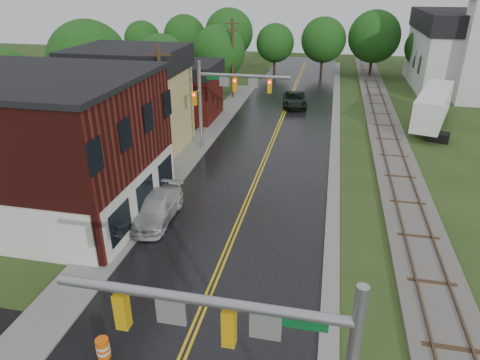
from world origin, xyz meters
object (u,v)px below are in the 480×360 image
(brick_building, at_px, (28,145))
(suv_dark, at_px, (295,100))
(tree_left_c, at_px, (162,63))
(semi_trailer, at_px, (433,106))
(traffic_signal_far, at_px, (226,91))
(traffic_signal_near, at_px, (260,349))
(utility_pole_b, at_px, (163,109))
(tree_left_e, at_px, (220,53))
(construction_barrel, at_px, (103,348))
(tree_left_b, at_px, (90,63))
(utility_pole_c, at_px, (233,57))
(church, at_px, (463,43))
(pickup_white, at_px, (156,208))

(brick_building, height_order, suv_dark, brick_building)
(brick_building, relative_size, tree_left_c, 1.87)
(semi_trailer, bearing_deg, traffic_signal_far, -150.81)
(traffic_signal_near, distance_m, utility_pole_b, 22.49)
(utility_pole_b, bearing_deg, semi_trailer, 35.29)
(brick_building, distance_m, utility_pole_b, 9.03)
(traffic_signal_near, bearing_deg, tree_left_e, 105.68)
(brick_building, distance_m, construction_barrel, 14.34)
(tree_left_c, distance_m, semi_trailer, 28.35)
(tree_left_b, xyz_separation_m, tree_left_c, (4.00, 8.00, -1.21))
(tree_left_c, xyz_separation_m, suv_dark, (14.65, 1.75, -3.75))
(brick_building, xyz_separation_m, semi_trailer, (26.72, 21.89, -2.04))
(brick_building, relative_size, utility_pole_c, 1.59)
(traffic_signal_near, bearing_deg, suv_dark, 93.86)
(church, height_order, construction_barrel, church)
(utility_pole_b, height_order, utility_pole_c, same)
(utility_pole_c, relative_size, semi_trailer, 0.81)
(traffic_signal_near, bearing_deg, tree_left_b, 125.49)
(tree_left_c, bearing_deg, utility_pole_b, -68.51)
(church, bearing_deg, utility_pole_b, -130.18)
(pickup_white, bearing_deg, brick_building, 178.97)
(church, height_order, traffic_signal_far, church)
(church, height_order, utility_pole_c, church)
(traffic_signal_near, xyz_separation_m, pickup_white, (-8.27, 13.04, -4.21))
(brick_building, bearing_deg, construction_barrel, -46.19)
(semi_trailer, bearing_deg, brick_building, -140.68)
(utility_pole_b, relative_size, tree_left_e, 1.10)
(church, height_order, utility_pole_b, church)
(traffic_signal_near, distance_m, suv_dark, 39.96)
(tree_left_b, bearing_deg, traffic_signal_far, -18.81)
(utility_pole_b, bearing_deg, traffic_signal_near, -62.81)
(traffic_signal_far, xyz_separation_m, utility_pole_b, (-3.33, -5.00, -0.25))
(church, distance_m, suv_dark, 23.25)
(traffic_signal_far, height_order, tree_left_c, tree_left_c)
(utility_pole_b, distance_m, semi_trailer, 25.91)
(utility_pole_c, distance_m, semi_trailer, 22.36)
(pickup_white, bearing_deg, traffic_signal_far, 82.35)
(tree_left_b, height_order, pickup_white, tree_left_b)
(utility_pole_c, height_order, tree_left_e, utility_pole_c)
(traffic_signal_far, relative_size, tree_left_c, 0.96)
(tree_left_b, xyz_separation_m, pickup_white, (13.05, -16.86, -4.96))
(traffic_signal_near, distance_m, construction_barrel, 8.37)
(church, bearing_deg, pickup_white, -122.65)
(utility_pole_c, bearing_deg, traffic_signal_far, -78.91)
(construction_barrel, bearing_deg, pickup_white, 100.75)
(suv_dark, bearing_deg, semi_trailer, -26.28)
(tree_left_e, bearing_deg, pickup_white, -82.53)
(suv_dark, relative_size, construction_barrel, 6.21)
(utility_pole_c, bearing_deg, utility_pole_b, -90.00)
(tree_left_c, relative_size, pickup_white, 1.47)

